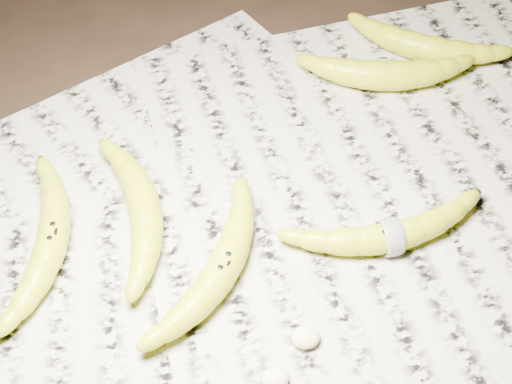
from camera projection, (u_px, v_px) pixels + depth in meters
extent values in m
plane|color=black|center=(255.00, 251.00, 0.76)|extent=(3.00, 3.00, 0.00)
cube|color=#B2AC99|center=(280.00, 242.00, 0.77)|extent=(0.90, 0.70, 0.01)
torus|color=white|center=(390.00, 235.00, 0.75)|extent=(0.00, 0.04, 0.04)
ellipsoid|color=beige|center=(275.00, 377.00, 0.66)|extent=(0.03, 0.02, 0.02)
ellipsoid|color=beige|center=(306.00, 335.00, 0.68)|extent=(0.03, 0.02, 0.02)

